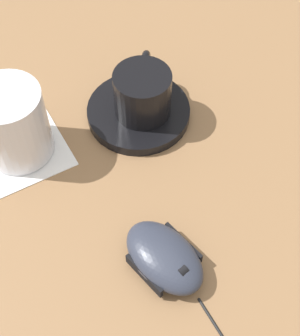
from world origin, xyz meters
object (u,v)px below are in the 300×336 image
object	(u,v)px
coffee_cup	(143,92)
drinking_glass	(13,124)
computer_mouse	(164,257)
saucer	(139,112)

from	to	relation	value
coffee_cup	drinking_glass	bearing A→B (deg)	-2.16
coffee_cup	drinking_glass	world-z (taller)	drinking_glass
computer_mouse	saucer	bearing A→B (deg)	-104.35
saucer	computer_mouse	bearing A→B (deg)	75.65
coffee_cup	drinking_glass	distance (m)	0.16
coffee_cup	drinking_glass	size ratio (longest dim) A/B	1.00
saucer	computer_mouse	distance (m)	0.21
coffee_cup	computer_mouse	distance (m)	0.21
saucer	drinking_glass	xyz separation A→B (m)	(0.16, -0.00, 0.04)
computer_mouse	drinking_glass	distance (m)	0.24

